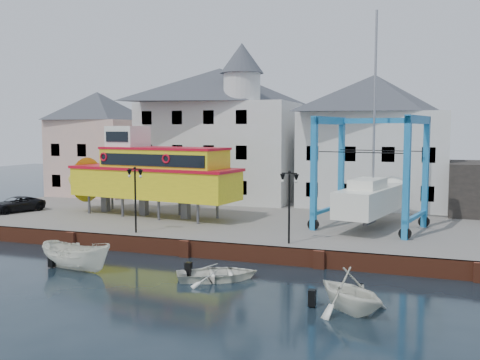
% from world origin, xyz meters
% --- Properties ---
extents(ground, '(140.00, 140.00, 0.00)m').
position_xyz_m(ground, '(0.00, 0.00, 0.00)').
color(ground, '#14232D').
rests_on(ground, ground).
extents(hardstanding, '(44.00, 22.00, 1.00)m').
position_xyz_m(hardstanding, '(0.00, 11.00, 0.50)').
color(hardstanding, slate).
rests_on(hardstanding, ground).
extents(quay_wall, '(44.00, 0.47, 1.00)m').
position_xyz_m(quay_wall, '(-0.00, 0.10, 0.50)').
color(quay_wall, brown).
rests_on(quay_wall, ground).
extents(building_pink, '(8.00, 7.00, 10.30)m').
position_xyz_m(building_pink, '(-18.00, 18.00, 6.15)').
color(building_pink, '#CDA89E').
rests_on(building_pink, hardstanding).
extents(building_white_main, '(14.00, 8.30, 14.00)m').
position_xyz_m(building_white_main, '(-4.87, 18.39, 7.34)').
color(building_white_main, silver).
rests_on(building_white_main, hardstanding).
extents(building_white_right, '(12.00, 8.00, 11.20)m').
position_xyz_m(building_white_right, '(9.00, 19.00, 6.60)').
color(building_white_right, silver).
rests_on(building_white_right, hardstanding).
extents(lamp_post_left, '(1.12, 0.32, 4.20)m').
position_xyz_m(lamp_post_left, '(-4.00, 1.20, 4.17)').
color(lamp_post_left, black).
rests_on(lamp_post_left, hardstanding).
extents(lamp_post_right, '(1.12, 0.32, 4.20)m').
position_xyz_m(lamp_post_right, '(6.00, 1.20, 4.17)').
color(lamp_post_right, black).
rests_on(lamp_post_right, hardstanding).
extents(tour_boat, '(16.00, 5.99, 6.80)m').
position_xyz_m(tour_boat, '(-6.97, 7.57, 4.21)').
color(tour_boat, '#59595E').
rests_on(tour_boat, hardstanding).
extents(travel_lift, '(7.60, 9.72, 14.23)m').
position_xyz_m(travel_lift, '(10.09, 8.34, 3.37)').
color(travel_lift, '#136DAD').
rests_on(travel_lift, hardstanding).
extents(van, '(3.53, 4.78, 1.21)m').
position_xyz_m(van, '(-17.47, 5.68, 1.60)').
color(van, black).
rests_on(van, hardstanding).
extents(motorboat_a, '(4.71, 2.28, 1.75)m').
position_xyz_m(motorboat_a, '(-4.22, -4.64, 0.00)').
color(motorboat_a, white).
rests_on(motorboat_a, ground).
extents(motorboat_b, '(4.97, 4.48, 0.85)m').
position_xyz_m(motorboat_b, '(3.60, -3.88, 0.00)').
color(motorboat_b, white).
rests_on(motorboat_b, ground).
extents(motorboat_c, '(4.82, 4.77, 1.92)m').
position_xyz_m(motorboat_c, '(10.52, -6.42, 0.00)').
color(motorboat_c, white).
rests_on(motorboat_c, ground).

